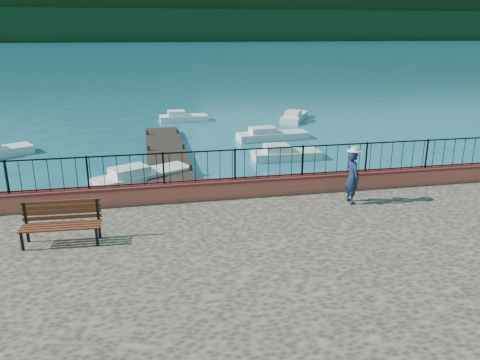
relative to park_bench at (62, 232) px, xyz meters
name	(u,v)px	position (x,y,z in m)	size (l,w,h in m)	color
ground	(275,289)	(5.13, -1.20, -1.51)	(2000.00, 2000.00, 0.00)	#19596B
parapet	(244,187)	(5.13, 2.50, -0.02)	(28.00, 0.46, 0.58)	#C05745
railing	(244,164)	(5.13, 2.50, 0.74)	(27.00, 0.05, 0.95)	black
dock	(168,162)	(3.13, 10.80, -1.36)	(2.00, 16.00, 0.30)	#2D231C
far_forest	(145,26)	(5.13, 298.80, 7.49)	(900.00, 60.00, 18.00)	black
foothills	(143,8)	(5.13, 358.80, 20.49)	(900.00, 120.00, 44.00)	black
companion_hill	(325,36)	(225.13, 558.80, -1.51)	(448.00, 384.00, 180.00)	#142D23
park_bench	(62,232)	(0.00, 0.00, 0.00)	(1.92, 0.71, 1.05)	black
person	(352,177)	(8.20, 1.27, 0.50)	(0.59, 0.39, 1.62)	#111E33
hat	(355,149)	(8.20, 1.27, 1.37)	(0.44, 0.44, 0.12)	white
boat_0	(143,173)	(1.94, 8.45, -1.11)	(4.29, 1.30, 0.80)	silver
boat_1	(286,151)	(9.07, 10.78, -1.11)	(3.40, 1.30, 0.80)	silver
boat_2	(273,133)	(9.59, 15.29, -1.11)	(4.24, 1.30, 0.80)	silver
boat_4	(183,116)	(4.88, 22.32, -1.11)	(3.37, 1.30, 0.80)	white
boat_5	(294,115)	(12.82, 21.08, -1.11)	(3.96, 1.30, 0.80)	silver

